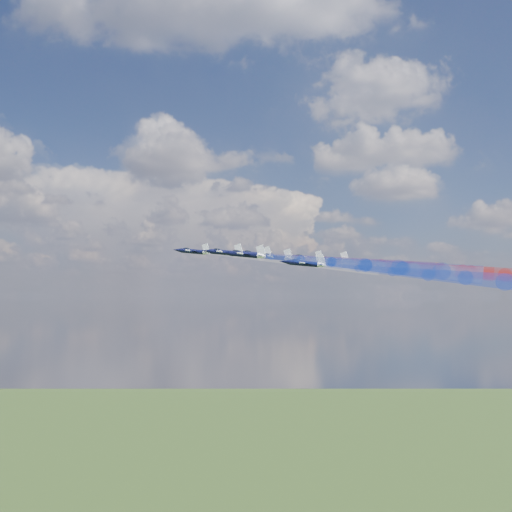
# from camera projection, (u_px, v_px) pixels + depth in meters

# --- Properties ---
(jet_lead) EXTENTS (15.41, 13.80, 5.15)m
(jet_lead) POSITION_uv_depth(u_px,v_px,m) (193.00, 251.00, 172.31)
(jet_lead) COLOR black
(trail_lead) EXTENTS (47.85, 20.08, 9.56)m
(trail_lead) POSITION_uv_depth(u_px,v_px,m) (289.00, 260.00, 160.52)
(trail_lead) COLOR white
(jet_inner_left) EXTENTS (15.41, 13.80, 5.15)m
(jet_inner_left) POSITION_uv_depth(u_px,v_px,m) (224.00, 252.00, 157.48)
(jet_inner_left) COLOR black
(trail_inner_left) EXTENTS (47.85, 20.08, 9.56)m
(trail_inner_left) POSITION_uv_depth(u_px,v_px,m) (332.00, 262.00, 145.69)
(trail_inner_left) COLOR blue
(jet_inner_right) EXTENTS (15.41, 13.80, 5.15)m
(jet_inner_right) POSITION_uv_depth(u_px,v_px,m) (254.00, 254.00, 176.35)
(jet_inner_right) COLOR black
(trail_inner_right) EXTENTS (47.85, 20.08, 9.56)m
(trail_inner_right) POSITION_uv_depth(u_px,v_px,m) (352.00, 262.00, 164.56)
(trail_inner_right) COLOR red
(jet_outer_left) EXTENTS (15.41, 13.80, 5.15)m
(jet_outer_left) POSITION_uv_depth(u_px,v_px,m) (244.00, 254.00, 143.53)
(jet_outer_left) COLOR black
(trail_outer_left) EXTENTS (47.85, 20.08, 9.56)m
(trail_outer_left) POSITION_uv_depth(u_px,v_px,m) (366.00, 265.00, 131.74)
(trail_outer_left) COLOR blue
(jet_center_third) EXTENTS (15.41, 13.80, 5.15)m
(jet_center_third) POSITION_uv_depth(u_px,v_px,m) (273.00, 257.00, 163.34)
(jet_center_third) COLOR black
(trail_center_third) EXTENTS (47.85, 20.08, 9.56)m
(trail_center_third) POSITION_uv_depth(u_px,v_px,m) (381.00, 266.00, 151.54)
(trail_center_third) COLOR white
(jet_outer_right) EXTENTS (15.41, 13.80, 5.15)m
(jet_outer_right) POSITION_uv_depth(u_px,v_px,m) (306.00, 258.00, 183.08)
(jet_outer_right) COLOR black
(trail_outer_right) EXTENTS (47.85, 20.08, 9.56)m
(trail_outer_right) POSITION_uv_depth(u_px,v_px,m) (404.00, 266.00, 171.29)
(trail_outer_right) COLOR red
(jet_rear_left) EXTENTS (15.41, 13.80, 5.15)m
(jet_rear_left) POSITION_uv_depth(u_px,v_px,m) (304.00, 263.00, 146.96)
(jet_rear_left) COLOR black
(trail_rear_left) EXTENTS (47.85, 20.08, 9.56)m
(trail_rear_left) POSITION_uv_depth(u_px,v_px,m) (428.00, 274.00, 135.17)
(trail_rear_left) COLOR blue
(jet_rear_right) EXTENTS (15.41, 13.80, 5.15)m
(jet_rear_right) POSITION_uv_depth(u_px,v_px,m) (330.00, 260.00, 168.32)
(jet_rear_right) COLOR black
(trail_rear_right) EXTENTS (47.85, 20.08, 9.56)m
(trail_rear_right) POSITION_uv_depth(u_px,v_px,m) (439.00, 269.00, 156.53)
(trail_rear_right) COLOR red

